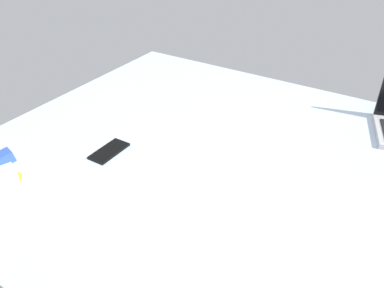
# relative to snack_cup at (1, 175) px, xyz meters

# --- Properties ---
(bed_mattress) EXTENTS (1.80, 1.40, 0.18)m
(bed_mattress) POSITION_rel_snack_cup_xyz_m (0.55, 0.49, -0.15)
(bed_mattress) COLOR silver
(bed_mattress) RESTS_ON ground
(snack_cup) EXTENTS (0.09, 0.10, 0.14)m
(snack_cup) POSITION_rel_snack_cup_xyz_m (0.00, 0.00, 0.00)
(snack_cup) COLOR silver
(snack_cup) RESTS_ON bed_mattress
(cell_phone) EXTENTS (0.07, 0.14, 0.01)m
(cell_phone) POSITION_rel_snack_cup_xyz_m (0.12, 0.31, -0.06)
(cell_phone) COLOR black
(cell_phone) RESTS_ON bed_mattress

